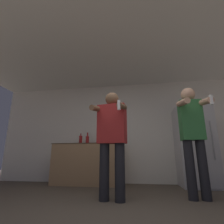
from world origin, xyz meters
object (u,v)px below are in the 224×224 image
(refrigerator, at_px, (195,146))
(person_woman_foreground, at_px, (112,136))
(bottle_dark_rum, at_px, (106,139))
(bottle_tall_gin, at_px, (112,139))
(bottle_short_whiskey, at_px, (87,140))
(person_man_side, at_px, (193,132))
(bottle_brown_liquor, at_px, (81,140))
(bottle_amber_bourbon, at_px, (98,140))

(refrigerator, bearing_deg, person_woman_foreground, -137.26)
(bottle_dark_rum, xyz_separation_m, person_woman_foreground, (0.41, -1.59, -0.13))
(refrigerator, bearing_deg, bottle_tall_gin, 176.89)
(refrigerator, xyz_separation_m, person_woman_foreground, (-1.61, -1.49, 0.06))
(bottle_short_whiskey, relative_size, bottle_dark_rum, 0.97)
(refrigerator, relative_size, bottle_dark_rum, 5.65)
(person_man_side, bearing_deg, bottle_short_whiskey, 147.57)
(bottle_tall_gin, distance_m, person_man_side, 2.02)
(person_woman_foreground, bearing_deg, person_man_side, 11.21)
(bottle_brown_liquor, height_order, person_woman_foreground, person_woman_foreground)
(bottle_amber_bourbon, xyz_separation_m, person_man_side, (1.85, -1.35, -0.03))
(bottle_amber_bourbon, xyz_separation_m, person_woman_foreground, (0.60, -1.59, -0.10))
(refrigerator, relative_size, bottle_brown_liquor, 5.98)
(bottle_brown_liquor, bearing_deg, bottle_amber_bourbon, 0.00)
(bottle_short_whiskey, relative_size, person_man_side, 0.17)
(refrigerator, xyz_separation_m, bottle_amber_bourbon, (-2.22, 0.10, 0.16))
(refrigerator, distance_m, bottle_amber_bourbon, 2.23)
(bottle_tall_gin, relative_size, person_man_side, 0.16)
(bottle_tall_gin, bearing_deg, person_man_side, -41.76)
(bottle_tall_gin, height_order, bottle_amber_bourbon, bottle_tall_gin)
(bottle_tall_gin, relative_size, person_woman_foreground, 0.17)
(bottle_brown_liquor, bearing_deg, bottle_short_whiskey, 0.00)
(bottle_tall_gin, bearing_deg, refrigerator, -3.11)
(person_man_side, bearing_deg, bottle_amber_bourbon, 143.97)
(bottle_tall_gin, xyz_separation_m, person_man_side, (1.51, -1.35, -0.05))
(bottle_dark_rum, relative_size, bottle_amber_bourbon, 1.14)
(bottle_dark_rum, distance_m, person_woman_foreground, 1.65)
(person_man_side, bearing_deg, person_woman_foreground, -168.79)
(refrigerator, distance_m, person_man_side, 1.30)
(bottle_short_whiskey, xyz_separation_m, bottle_amber_bourbon, (0.27, 0.00, -0.02))
(person_man_side, bearing_deg, bottle_tall_gin, 138.24)
(refrigerator, xyz_separation_m, bottle_tall_gin, (-1.87, 0.10, 0.19))
(bottle_short_whiskey, bearing_deg, person_man_side, -32.43)
(bottle_amber_bourbon, distance_m, person_woman_foreground, 1.71)
(bottle_dark_rum, bearing_deg, person_woman_foreground, -75.56)
(bottle_amber_bourbon, relative_size, person_man_side, 0.15)
(bottle_tall_gin, height_order, person_man_side, person_man_side)
(person_man_side, bearing_deg, bottle_dark_rum, 140.92)
(bottle_brown_liquor, bearing_deg, refrigerator, -2.19)
(bottle_short_whiskey, height_order, person_woman_foreground, person_woman_foreground)
(bottle_tall_gin, bearing_deg, person_woman_foreground, -80.72)
(refrigerator, bearing_deg, bottle_amber_bourbon, 177.37)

